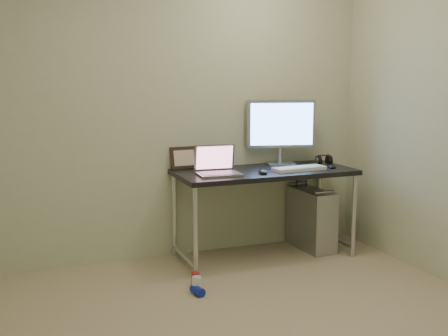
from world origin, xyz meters
TOP-DOWN VIEW (x-y plane):
  - wall_back at (0.00, 1.75)m, footprint 3.50×0.02m
  - desk at (0.72, 1.42)m, footprint 1.49×0.65m
  - tower_computer at (1.21, 1.48)m, footprint 0.25×0.52m
  - cable_a at (1.16, 1.70)m, footprint 0.01×0.16m
  - cable_b at (1.25, 1.68)m, footprint 0.02×0.11m
  - can_red at (-0.05, 0.96)m, footprint 0.07×0.07m
  - can_white at (-0.07, 0.85)m, footprint 0.09×0.09m
  - can_blue at (-0.08, 0.81)m, footprint 0.09×0.13m
  - laptop at (0.28, 1.37)m, footprint 0.35×0.30m
  - monitor at (0.97, 1.63)m, footprint 0.60×0.23m
  - keyboard at (0.99, 1.30)m, footprint 0.47×0.19m
  - mouse_right at (1.30, 1.30)m, footprint 0.09×0.12m
  - mouse_left at (0.63, 1.26)m, footprint 0.10×0.13m
  - headphones at (1.37, 1.55)m, footprint 0.15×0.09m
  - picture_frame at (0.11, 1.72)m, footprint 0.24×0.07m
  - webcam at (0.31, 1.71)m, footprint 0.05×0.04m

SIDE VIEW (x-z plane):
  - can_blue at x=-0.08m, z-range 0.00..0.06m
  - can_red at x=-0.05m, z-range 0.00..0.11m
  - can_white at x=-0.07m, z-range 0.00..0.12m
  - tower_computer at x=1.21m, z-range -0.02..0.55m
  - cable_b at x=1.25m, z-range 0.02..0.74m
  - cable_a at x=1.16m, z-range 0.06..0.74m
  - desk at x=0.72m, z-range 0.29..1.04m
  - keyboard at x=0.99m, z-range 0.75..0.78m
  - mouse_right at x=1.30m, z-range 0.75..0.78m
  - mouse_left at x=0.63m, z-range 0.75..0.79m
  - headphones at x=1.37m, z-range 0.73..0.82m
  - laptop at x=0.28m, z-range 0.69..0.92m
  - webcam at x=0.31m, z-range 0.78..0.89m
  - picture_frame at x=0.11m, z-range 0.75..0.94m
  - monitor at x=0.97m, z-range 0.80..1.37m
  - wall_back at x=0.00m, z-range 0.00..2.50m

